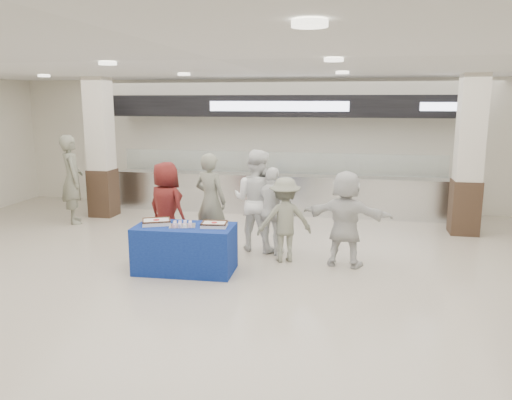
% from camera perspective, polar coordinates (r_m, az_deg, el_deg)
% --- Properties ---
extents(ground, '(14.00, 14.00, 0.00)m').
position_cam_1_polar(ground, '(7.15, -4.24, -10.78)').
color(ground, beige).
rests_on(ground, ground).
extents(serving_line, '(8.70, 0.85, 2.80)m').
position_cam_1_polar(serving_line, '(12.00, 2.74, 4.02)').
color(serving_line, silver).
rests_on(serving_line, ground).
extents(column_left, '(0.55, 0.55, 3.20)m').
position_cam_1_polar(column_left, '(12.12, -17.30, 5.36)').
color(column_left, '#322217').
rests_on(column_left, ground).
extents(column_right, '(0.55, 0.55, 3.20)m').
position_cam_1_polar(column_right, '(10.84, 23.12, 4.31)').
color(column_right, '#322217').
rests_on(column_right, ground).
extents(display_table, '(1.58, 0.84, 0.75)m').
position_cam_1_polar(display_table, '(8.02, -8.11, -5.53)').
color(display_table, navy).
rests_on(display_table, ground).
extents(sheet_cake_left, '(0.53, 0.48, 0.09)m').
position_cam_1_polar(sheet_cake_left, '(8.08, -11.32, -2.42)').
color(sheet_cake_left, silver).
rests_on(sheet_cake_left, display_table).
extents(sheet_cake_right, '(0.43, 0.35, 0.09)m').
position_cam_1_polar(sheet_cake_right, '(7.80, -4.79, -2.75)').
color(sheet_cake_right, silver).
rests_on(sheet_cake_right, display_table).
extents(cupcake_tray, '(0.47, 0.41, 0.06)m').
position_cam_1_polar(cupcake_tray, '(7.88, -8.41, -2.77)').
color(cupcake_tray, silver).
rests_on(cupcake_tray, display_table).
extents(civilian_maroon, '(0.94, 0.80, 1.64)m').
position_cam_1_polar(civilian_maroon, '(8.94, -10.19, -0.90)').
color(civilian_maroon, maroon).
rests_on(civilian_maroon, ground).
extents(soldier_a, '(0.74, 0.61, 1.76)m').
position_cam_1_polar(soldier_a, '(9.15, -5.22, -0.09)').
color(soldier_a, slate).
rests_on(soldier_a, ground).
extents(chef_tall, '(1.02, 0.88, 1.83)m').
position_cam_1_polar(chef_tall, '(8.98, 0.03, -0.03)').
color(chef_tall, white).
rests_on(chef_tall, ground).
extents(chef_short, '(0.98, 0.64, 1.55)m').
position_cam_1_polar(chef_short, '(8.72, 1.92, -1.30)').
color(chef_short, white).
rests_on(chef_short, ground).
extents(soldier_b, '(1.05, 0.81, 1.44)m').
position_cam_1_polar(soldier_b, '(8.38, 3.29, -2.26)').
color(soldier_b, slate).
rests_on(soldier_b, ground).
extents(civilian_white, '(1.53, 0.70, 1.59)m').
position_cam_1_polar(civilian_white, '(8.23, 10.19, -2.11)').
color(civilian_white, silver).
rests_on(civilian_white, ground).
extents(soldier_bg, '(0.80, 0.85, 1.95)m').
position_cam_1_polar(soldier_bg, '(11.69, -20.26, 2.23)').
color(soldier_bg, slate).
rests_on(soldier_bg, ground).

